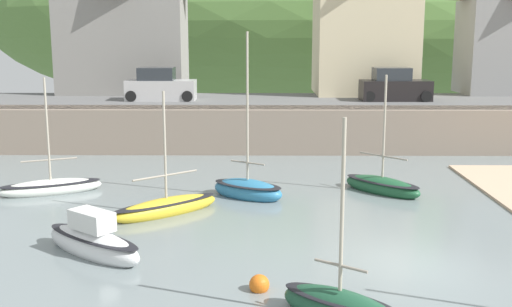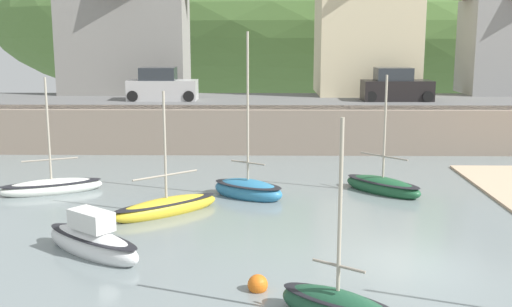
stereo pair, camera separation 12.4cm
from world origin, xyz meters
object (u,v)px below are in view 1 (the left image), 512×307
(fishing_boat_green, at_px, (93,242))
(sailboat_blue_trim, at_px, (340,306))
(waterfront_building_left, at_px, (123,29))
(sailboat_nearest_shore, at_px, (248,189))
(mooring_buoy, at_px, (259,285))
(waterfront_building_right, at_px, (511,29))
(sailboat_far_left, at_px, (51,187))
(rowboat_small_beached, at_px, (166,207))
(parked_car_by_wall, at_px, (394,87))
(sailboat_white_hull, at_px, (382,186))
(parked_car_near_slipway, at_px, (160,87))
(waterfront_building_centre, at_px, (365,11))

(fishing_boat_green, xyz_separation_m, sailboat_blue_trim, (6.71, -4.13, -0.08))
(waterfront_building_left, xyz_separation_m, sailboat_nearest_shore, (8.63, -17.86, -6.32))
(sailboat_blue_trim, distance_m, mooring_buoy, 2.42)
(waterfront_building_left, relative_size, sailboat_nearest_shore, 1.27)
(waterfront_building_left, xyz_separation_m, waterfront_building_right, (25.44, 0.00, -0.05))
(sailboat_far_left, xyz_separation_m, sailboat_blue_trim, (10.31, -11.23, 0.05))
(waterfront_building_left, bearing_deg, waterfront_building_right, 0.00)
(rowboat_small_beached, height_order, parked_car_by_wall, rowboat_small_beached)
(sailboat_far_left, xyz_separation_m, sailboat_white_hull, (13.43, 0.26, 0.03))
(sailboat_far_left, height_order, parked_car_by_wall, sailboat_far_left)
(sailboat_white_hull, xyz_separation_m, parked_car_by_wall, (2.98, 12.55, 2.93))
(sailboat_far_left, distance_m, sailboat_blue_trim, 15.25)
(fishing_boat_green, xyz_separation_m, parked_car_near_slipway, (-1.16, 19.92, 2.82))
(waterfront_building_centre, bearing_deg, mooring_buoy, -104.01)
(sailboat_far_left, bearing_deg, sailboat_blue_trim, -71.17)
(sailboat_nearest_shore, distance_m, mooring_buoy, 9.13)
(mooring_buoy, bearing_deg, waterfront_building_centre, 75.99)
(waterfront_building_centre, xyz_separation_m, sailboat_far_left, (-15.21, -17.31, -7.50))
(waterfront_building_right, height_order, sailboat_far_left, waterfront_building_right)
(fishing_boat_green, distance_m, sailboat_nearest_shore, 7.88)
(waterfront_building_centre, bearing_deg, waterfront_building_left, 180.00)
(waterfront_building_left, xyz_separation_m, parked_car_near_slipway, (3.10, -4.50, -3.43))
(sailboat_nearest_shore, xyz_separation_m, sailboat_blue_trim, (2.33, -10.69, -0.02))
(sailboat_far_left, bearing_deg, sailboat_white_hull, -22.61)
(fishing_boat_green, distance_m, parked_car_by_wall, 23.84)
(sailboat_far_left, height_order, parked_car_near_slipway, sailboat_far_left)
(rowboat_small_beached, xyz_separation_m, parked_car_near_slipway, (-2.68, 15.75, 2.94))
(mooring_buoy, bearing_deg, fishing_boat_green, 152.38)
(waterfront_building_left, xyz_separation_m, sailboat_white_hull, (14.07, -17.05, -6.36))
(waterfront_building_right, distance_m, parked_car_near_slipway, 23.04)
(waterfront_building_centre, relative_size, sailboat_far_left, 2.18)
(waterfront_building_left, relative_size, sailboat_blue_trim, 1.75)
(mooring_buoy, bearing_deg, sailboat_nearest_shore, 93.18)
(sailboat_nearest_shore, relative_size, sailboat_blue_trim, 1.38)
(sailboat_white_hull, bearing_deg, fishing_boat_green, -96.98)
(sailboat_nearest_shore, bearing_deg, sailboat_far_left, -152.03)
(sailboat_nearest_shore, bearing_deg, mooring_buoy, -54.95)
(sailboat_blue_trim, relative_size, parked_car_by_wall, 1.16)
(sailboat_far_left, bearing_deg, parked_car_near_slipway, 55.45)
(waterfront_building_left, xyz_separation_m, waterfront_building_centre, (15.86, 0.00, 1.11))
(waterfront_building_right, xyz_separation_m, rowboat_small_beached, (-19.66, -20.25, -6.33))
(sailboat_far_left, height_order, mooring_buoy, sailboat_far_left)
(waterfront_building_right, relative_size, parked_car_near_slipway, 2.00)
(waterfront_building_left, relative_size, rowboat_small_beached, 1.84)
(sailboat_far_left, height_order, rowboat_small_beached, sailboat_far_left)
(parked_car_by_wall, bearing_deg, fishing_boat_green, -124.57)
(fishing_boat_green, distance_m, sailboat_white_hull, 12.28)
(waterfront_building_left, height_order, rowboat_small_beached, waterfront_building_left)
(parked_car_by_wall, bearing_deg, rowboat_small_beached, -127.44)
(sailboat_far_left, distance_m, parked_car_near_slipway, 13.38)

